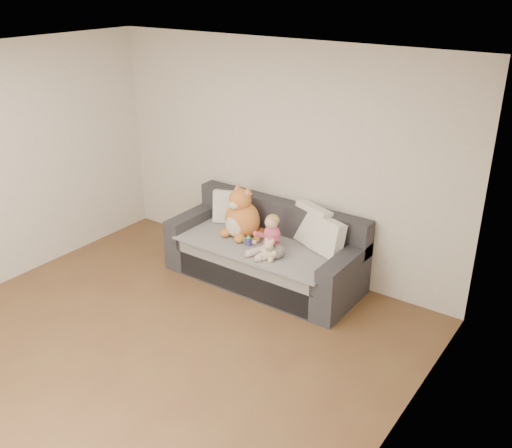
{
  "coord_description": "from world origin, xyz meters",
  "views": [
    {
      "loc": [
        3.34,
        -2.68,
        3.24
      ],
      "look_at": [
        0.12,
        1.87,
        0.75
      ],
      "focal_mm": 40.0,
      "sensor_mm": 36.0,
      "label": 1
    }
  ],
  "objects": [
    {
      "name": "cushion_left",
      "position": [
        -0.52,
        2.27,
        0.67
      ],
      "size": [
        0.46,
        0.35,
        0.4
      ],
      "rotation": [
        0.0,
        0.0,
        0.44
      ],
      "color": "silver",
      "rests_on": "sofa"
    },
    {
      "name": "cushion_right_back",
      "position": [
        0.56,
        2.31,
        0.69
      ],
      "size": [
        0.52,
        0.37,
        0.45
      ],
      "rotation": [
        0.0,
        0.0,
        -0.37
      ],
      "color": "silver",
      "rests_on": "sofa"
    },
    {
      "name": "plush_cow",
      "position": [
        0.44,
        1.79,
        0.55
      ],
      "size": [
        0.16,
        0.24,
        0.19
      ],
      "rotation": [
        0.0,
        0.0,
        -0.34
      ],
      "color": "white",
      "rests_on": "sofa"
    },
    {
      "name": "toddler",
      "position": [
        0.3,
        1.88,
        0.65
      ],
      "size": [
        0.3,
        0.43,
        0.42
      ],
      "rotation": [
        0.0,
        0.0,
        -0.14
      ],
      "color": "#C5455A",
      "rests_on": "sofa"
    },
    {
      "name": "plush_cat",
      "position": [
        -0.18,
        2.02,
        0.7
      ],
      "size": [
        0.5,
        0.43,
        0.64
      ],
      "rotation": [
        0.0,
        0.0,
        -0.11
      ],
      "color": "#BE6E2A",
      "rests_on": "sofa"
    },
    {
      "name": "sofa",
      "position": [
        0.12,
        2.06,
        0.31
      ],
      "size": [
        2.2,
        0.94,
        0.85
      ],
      "color": "#28282D",
      "rests_on": "ground"
    },
    {
      "name": "cushion_right_front",
      "position": [
        0.81,
        2.18,
        0.67
      ],
      "size": [
        0.46,
        0.33,
        0.4
      ],
      "rotation": [
        0.0,
        0.0,
        -0.36
      ],
      "color": "silver",
      "rests_on": "sofa"
    },
    {
      "name": "room_shell",
      "position": [
        0.0,
        0.42,
        1.3
      ],
      "size": [
        5.0,
        5.0,
        5.0
      ],
      "color": "brown",
      "rests_on": "ground"
    },
    {
      "name": "sippy_cup",
      "position": [
        0.03,
        1.86,
        0.54
      ],
      "size": [
        0.11,
        0.09,
        0.12
      ],
      "rotation": [
        0.0,
        0.0,
        0.37
      ],
      "color": "#473797",
      "rests_on": "sofa"
    },
    {
      "name": "teddy_bear",
      "position": [
        0.4,
        1.71,
        0.57
      ],
      "size": [
        0.2,
        0.14,
        0.25
      ],
      "rotation": [
        0.0,
        0.0,
        0.01
      ],
      "color": "beige",
      "rests_on": "sofa"
    }
  ]
}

